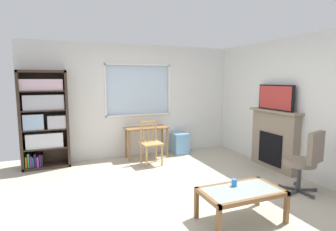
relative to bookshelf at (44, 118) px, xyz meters
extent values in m
cube|color=#B2A893|center=(1.91, -2.17, -1.02)|extent=(5.81, 5.83, 0.02)
cube|color=silver|center=(1.91, 0.24, -0.55)|extent=(4.81, 0.12, 0.94)
cube|color=silver|center=(1.91, 0.24, 1.32)|extent=(4.81, 0.12, 0.44)
cube|color=silver|center=(0.38, 0.24, 0.51)|extent=(1.75, 0.12, 1.18)
cube|color=silver|center=(3.54, 0.24, 0.51)|extent=(1.55, 0.12, 1.18)
cube|color=silver|center=(2.01, 0.25, 0.51)|extent=(1.51, 0.02, 1.18)
cube|color=white|center=(2.01, 0.18, -0.06)|extent=(1.57, 0.06, 0.03)
cube|color=white|center=(2.01, 0.18, 1.09)|extent=(1.57, 0.06, 0.03)
cube|color=white|center=(1.25, 0.18, 0.51)|extent=(0.03, 0.06, 1.18)
cube|color=white|center=(2.77, 0.18, 0.51)|extent=(0.03, 0.06, 1.18)
cube|color=silver|center=(4.38, -2.17, 0.26)|extent=(0.12, 5.03, 2.56)
cube|color=#38281E|center=(-0.41, -0.01, -0.04)|extent=(0.05, 0.38, 1.95)
cube|color=#38281E|center=(0.44, -0.01, -0.04)|extent=(0.05, 0.38, 1.95)
cube|color=#38281E|center=(0.01, -0.01, 0.91)|extent=(0.90, 0.38, 0.05)
cube|color=#38281E|center=(0.01, -0.01, -0.99)|extent=(0.90, 0.38, 0.05)
cube|color=#38281E|center=(0.01, 0.18, -0.04)|extent=(0.90, 0.02, 1.95)
cube|color=#38281E|center=(0.01, -0.01, -0.61)|extent=(0.85, 0.36, 0.02)
cube|color=#38281E|center=(0.01, -0.01, -0.23)|extent=(0.85, 0.36, 0.02)
cube|color=#38281E|center=(0.01, -0.01, 0.15)|extent=(0.85, 0.36, 0.02)
cube|color=#38281E|center=(0.01, -0.01, 0.53)|extent=(0.85, 0.36, 0.02)
cube|color=silver|center=(0.00, -0.02, -0.45)|extent=(0.68, 0.29, 0.29)
cube|color=#9EBCDB|center=(-0.18, -0.02, -0.07)|extent=(0.36, 0.30, 0.30)
cube|color=#B2B2BC|center=(0.24, -0.02, -0.09)|extent=(0.34, 0.31, 0.26)
cube|color=#B2B2BC|center=(0.02, -0.02, 0.31)|extent=(0.74, 0.27, 0.29)
cube|color=beige|center=(0.00, -0.02, 0.65)|extent=(0.77, 0.28, 0.22)
cube|color=orange|center=(-0.36, -0.03, -0.86)|extent=(0.03, 0.23, 0.22)
cube|color=green|center=(-0.32, -0.03, -0.83)|extent=(0.03, 0.22, 0.28)
cube|color=purple|center=(-0.27, -0.03, -0.85)|extent=(0.03, 0.22, 0.22)
cube|color=#286BB2|center=(-0.24, -0.03, -0.86)|extent=(0.03, 0.24, 0.20)
cube|color=black|center=(-0.20, -0.03, -0.83)|extent=(0.03, 0.30, 0.27)
cube|color=purple|center=(-0.15, -0.03, -0.86)|extent=(0.04, 0.30, 0.21)
cube|color=purple|center=(-0.11, -0.03, -0.85)|extent=(0.02, 0.22, 0.23)
cube|color=black|center=(-0.08, -0.03, -0.84)|extent=(0.03, 0.26, 0.24)
cube|color=olive|center=(2.10, -0.11, -0.33)|extent=(0.98, 0.43, 0.03)
cylinder|color=olive|center=(1.67, -0.27, -0.68)|extent=(0.04, 0.04, 0.67)
cylinder|color=olive|center=(2.54, -0.27, -0.68)|extent=(0.04, 0.04, 0.67)
cylinder|color=olive|center=(1.67, 0.06, -0.68)|extent=(0.04, 0.04, 0.67)
cylinder|color=olive|center=(2.54, 0.06, -0.68)|extent=(0.04, 0.04, 0.67)
cube|color=tan|center=(2.04, -0.66, -0.56)|extent=(0.45, 0.43, 0.04)
cylinder|color=tan|center=(1.88, -0.83, -0.80)|extent=(0.04, 0.04, 0.43)
cylinder|color=tan|center=(2.22, -0.80, -0.80)|extent=(0.04, 0.04, 0.43)
cylinder|color=tan|center=(1.86, -0.51, -0.80)|extent=(0.04, 0.04, 0.43)
cylinder|color=tan|center=(2.20, -0.49, -0.80)|extent=(0.04, 0.04, 0.43)
cylinder|color=tan|center=(1.86, -0.51, -0.34)|extent=(0.04, 0.04, 0.45)
cylinder|color=tan|center=(2.20, -0.49, -0.34)|extent=(0.04, 0.04, 0.45)
cube|color=tan|center=(2.03, -0.50, -0.14)|extent=(0.36, 0.06, 0.06)
cylinder|color=tan|center=(1.92, -0.50, -0.37)|extent=(0.02, 0.02, 0.35)
cylinder|color=tan|center=(2.03, -0.50, -0.37)|extent=(0.02, 0.02, 0.35)
cylinder|color=tan|center=(2.13, -0.49, -0.37)|extent=(0.02, 0.02, 0.35)
cube|color=#72ADDB|center=(2.95, -0.06, -0.77)|extent=(0.35, 0.40, 0.49)
cube|color=gray|center=(4.23, -1.80, -0.45)|extent=(0.18, 1.11, 1.14)
cube|color=black|center=(4.13, -1.80, -0.60)|extent=(0.03, 0.61, 0.63)
cube|color=gray|center=(4.21, -1.80, 0.14)|extent=(0.26, 1.21, 0.04)
cube|color=black|center=(4.21, -1.80, 0.41)|extent=(0.05, 0.88, 0.50)
cube|color=#B2332D|center=(4.18, -1.80, 0.41)|extent=(0.01, 0.83, 0.45)
cylinder|color=#7A6B5B|center=(3.77, -2.85, -0.53)|extent=(0.48, 0.48, 0.09)
cube|color=#7A6B5B|center=(3.83, -3.06, -0.25)|extent=(0.41, 0.19, 0.48)
cylinder|color=#38383D|center=(3.77, -2.85, -0.77)|extent=(0.06, 0.06, 0.42)
cube|color=#38383D|center=(3.63, -2.89, -0.98)|extent=(0.28, 0.11, 0.03)
cylinder|color=#38383D|center=(3.50, -2.93, -0.99)|extent=(0.05, 0.05, 0.05)
cube|color=#38383D|center=(3.76, -2.99, -0.98)|extent=(0.04, 0.28, 0.03)
cylinder|color=#38383D|center=(3.76, -3.13, -0.99)|extent=(0.05, 0.05, 0.05)
cube|color=#38383D|center=(3.90, -2.90, -0.98)|extent=(0.28, 0.13, 0.03)
cylinder|color=#38383D|center=(4.03, -2.94, -0.99)|extent=(0.05, 0.05, 0.05)
cube|color=#38383D|center=(3.85, -2.74, -0.98)|extent=(0.20, 0.24, 0.03)
cylinder|color=#38383D|center=(3.94, -2.63, -0.99)|extent=(0.05, 0.05, 0.05)
cube|color=#38383D|center=(3.69, -2.73, -0.98)|extent=(0.19, 0.25, 0.03)
cylinder|color=#38383D|center=(3.61, -2.62, -0.99)|extent=(0.05, 0.05, 0.05)
cube|color=#8C9E99|center=(2.36, -3.24, -0.62)|extent=(0.92, 0.48, 0.02)
cube|color=brown|center=(2.36, -3.51, -0.63)|extent=(1.02, 0.05, 0.05)
cube|color=brown|center=(2.36, -2.98, -0.63)|extent=(1.02, 0.05, 0.05)
cube|color=brown|center=(1.87, -3.24, -0.63)|extent=(0.05, 0.58, 0.05)
cube|color=brown|center=(2.85, -3.24, -0.63)|extent=(0.05, 0.58, 0.05)
cube|color=brown|center=(1.87, -3.51, -0.84)|extent=(0.05, 0.05, 0.36)
cube|color=brown|center=(2.85, -3.51, -0.84)|extent=(0.05, 0.05, 0.36)
cube|color=brown|center=(1.87, -2.98, -0.84)|extent=(0.05, 0.05, 0.36)
cube|color=brown|center=(2.85, -2.98, -0.84)|extent=(0.05, 0.05, 0.36)
cylinder|color=#337FD6|center=(2.35, -3.11, -0.56)|extent=(0.07, 0.07, 0.09)
camera|label=1|loc=(0.30, -5.92, 0.76)|focal=29.12mm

